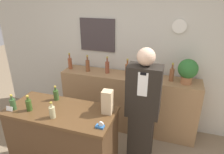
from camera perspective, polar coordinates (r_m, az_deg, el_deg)
The scene contains 18 objects.
back_wall at distance 3.51m, azimuth 3.16°, elevation 7.41°, with size 5.20×0.09×2.70m.
back_shelf at distance 3.55m, azimuth 4.45°, elevation -7.22°, with size 2.32×0.43×1.02m.
display_counter at distance 2.82m, azimuth -13.55°, elevation -17.58°, with size 1.34×0.62×0.98m.
shopkeeper at distance 2.71m, azimuth 8.68°, elevation -9.44°, with size 0.43×0.27×1.70m.
potted_plant at distance 3.16m, azimuth 20.84°, elevation 1.90°, with size 0.29×0.29×0.38m.
paper_bag at distance 2.33m, azimuth -1.34°, elevation -7.12°, with size 0.12×0.12×0.29m.
tape_dispenser at distance 2.16m, azimuth -3.36°, elevation -13.70°, with size 0.09×0.06×0.07m.
price_card_left at distance 2.72m, azimuth -27.27°, elevation -8.05°, with size 0.09×0.02×0.06m.
counter_bottle_0 at distance 2.71m, azimuth -26.46°, elevation -6.89°, with size 0.07×0.07×0.20m.
counter_bottle_1 at distance 2.61m, azimuth -22.67°, elevation -7.34°, with size 0.07×0.07×0.20m.
counter_bottle_2 at distance 2.74m, azimuth -15.70°, elevation -4.86°, with size 0.07×0.07×0.20m.
counter_bottle_3 at distance 2.38m, azimuth -16.72°, elevation -9.48°, with size 0.07×0.07×0.20m.
shelf_bottle_0 at distance 3.67m, azimuth -11.91°, elevation 3.95°, with size 0.07×0.07×0.29m.
shelf_bottle_1 at distance 3.50m, azimuth -6.98°, elevation 3.36°, with size 0.07×0.07×0.29m.
shelf_bottle_2 at distance 3.39m, azimuth -1.37°, elevation 2.90°, with size 0.07×0.07×0.29m.
shelf_bottle_3 at distance 3.29m, azimuth 4.37°, elevation 2.17°, with size 0.07×0.07×0.29m.
shelf_bottle_4 at distance 3.22m, azimuth 10.41°, elevation 1.37°, with size 0.07×0.07×0.29m.
shelf_bottle_5 at distance 3.22m, azimuth 16.69°, elevation 0.75°, with size 0.07×0.07×0.29m.
Camera 1 is at (0.87, -1.27, 2.29)m, focal length 32.00 mm.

